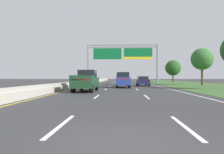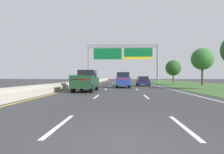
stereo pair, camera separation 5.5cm
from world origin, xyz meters
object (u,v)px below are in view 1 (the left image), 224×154
(car_navy_right_lane_sedan, at_px, (143,81))
(roadside_tree_far, at_px, (173,68))
(car_blue_centre_lane_suv, at_px, (123,80))
(roadside_tree_mid, at_px, (202,59))
(overhead_sign_gantry, at_px, (123,55))
(pickup_truck_darkgreen, at_px, (86,81))
(car_grey_centre_lane_suv, at_px, (121,79))

(car_navy_right_lane_sedan, distance_m, roadside_tree_far, 23.49)
(car_blue_centre_lane_suv, relative_size, roadside_tree_far, 0.80)
(roadside_tree_mid, bearing_deg, overhead_sign_gantry, 154.44)
(pickup_truck_darkgreen, xyz_separation_m, roadside_tree_far, (17.29, 33.71, 2.78))
(overhead_sign_gantry, bearing_deg, car_grey_centre_lane_suv, -92.96)
(pickup_truck_darkgreen, xyz_separation_m, car_grey_centre_lane_suv, (3.58, 16.34, 0.02))
(overhead_sign_gantry, relative_size, car_navy_right_lane_sedan, 3.39)
(car_grey_centre_lane_suv, height_order, roadside_tree_far, roadside_tree_far)
(roadside_tree_mid, xyz_separation_m, roadside_tree_far, (-0.60, 17.75, -0.77))
(pickup_truck_darkgreen, height_order, car_grey_centre_lane_suv, pickup_truck_darkgreen)
(overhead_sign_gantry, relative_size, pickup_truck_darkgreen, 2.77)
(roadside_tree_mid, bearing_deg, car_blue_centre_lane_suv, -149.24)
(overhead_sign_gantry, height_order, car_blue_centre_lane_suv, overhead_sign_gantry)
(roadside_tree_mid, bearing_deg, roadside_tree_far, 91.94)
(pickup_truck_darkgreen, relative_size, car_navy_right_lane_sedan, 1.22)
(car_grey_centre_lane_suv, relative_size, roadside_tree_mid, 0.72)
(car_blue_centre_lane_suv, xyz_separation_m, car_grey_centre_lane_suv, (-0.24, 8.76, 0.00))
(roadside_tree_mid, bearing_deg, car_navy_right_lane_sedan, -163.60)
(car_grey_centre_lane_suv, relative_size, roadside_tree_far, 0.80)
(roadside_tree_mid, bearing_deg, pickup_truck_darkgreen, -138.27)
(overhead_sign_gantry, xyz_separation_m, pickup_truck_darkgreen, (-3.91, -22.65, -4.99))
(pickup_truck_darkgreen, relative_size, car_grey_centre_lane_suv, 1.15)
(pickup_truck_darkgreen, distance_m, car_navy_right_lane_sedan, 14.61)
(car_grey_centre_lane_suv, height_order, roadside_tree_mid, roadside_tree_mid)
(car_navy_right_lane_sedan, bearing_deg, roadside_tree_mid, -74.84)
(overhead_sign_gantry, bearing_deg, roadside_tree_mid, -25.56)
(car_navy_right_lane_sedan, bearing_deg, pickup_truck_darkgreen, 149.75)
(car_grey_centre_lane_suv, xyz_separation_m, roadside_tree_mid, (14.32, -0.38, 3.53))
(overhead_sign_gantry, xyz_separation_m, roadside_tree_far, (13.39, 11.06, -2.21))
(car_blue_centre_lane_suv, xyz_separation_m, roadside_tree_far, (13.48, 26.13, 2.76))
(roadside_tree_far, bearing_deg, pickup_truck_darkgreen, -117.16)
(car_grey_centre_lane_suv, bearing_deg, car_blue_centre_lane_suv, -179.47)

